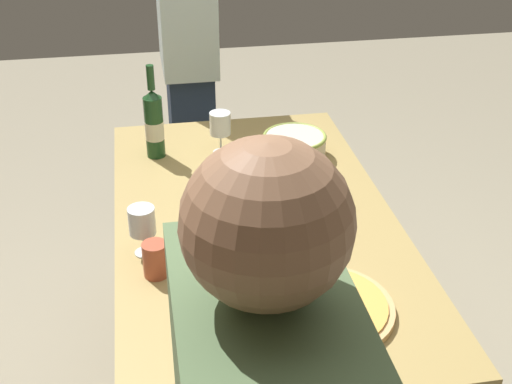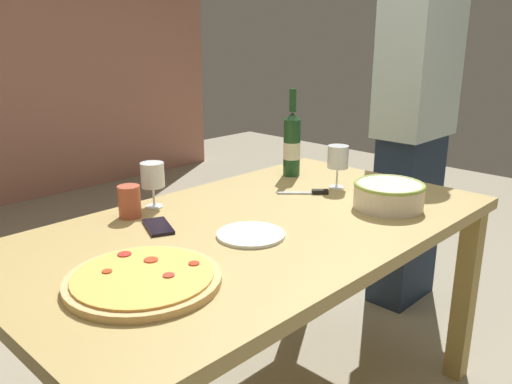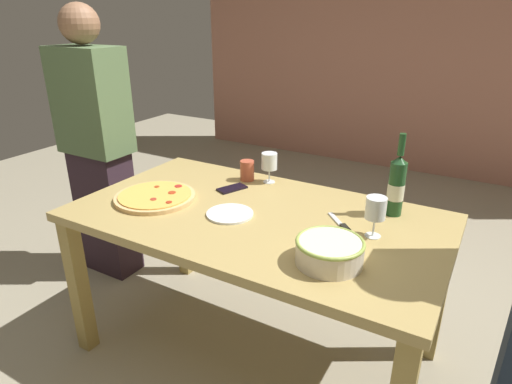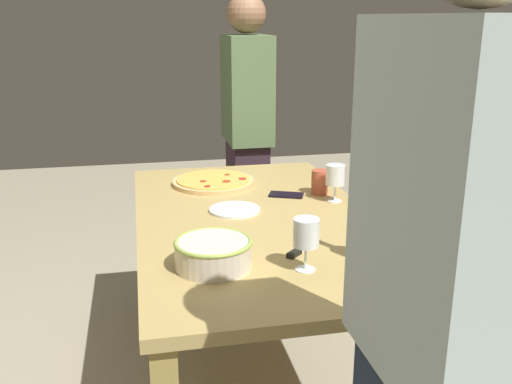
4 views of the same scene
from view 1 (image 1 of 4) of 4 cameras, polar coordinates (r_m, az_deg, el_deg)
dining_table at (r=2.32m, az=-0.00°, el=-4.17°), size 1.60×0.90×0.75m
pizza at (r=1.90m, az=5.53°, el=-9.31°), size 0.37×0.37×0.03m
serving_bowl at (r=2.65m, az=3.13°, el=3.86°), size 0.24×0.24×0.09m
wine_bottle at (r=2.64m, az=-8.25°, el=5.55°), size 0.07×0.07×0.36m
wine_glass_near_pizza at (r=2.08m, az=-9.21°, el=-2.40°), size 0.08×0.08×0.16m
wine_glass_by_bottle at (r=2.65m, az=-2.92°, el=5.49°), size 0.08×0.08×0.16m
cup_amber at (r=2.02m, az=-8.14°, el=-5.42°), size 0.07×0.07×0.10m
side_plate at (r=2.21m, az=2.13°, el=-3.19°), size 0.20×0.20×0.01m
cell_phone at (r=2.05m, az=-3.89°, el=-6.10°), size 0.12×0.16×0.01m
pizza_knife at (r=2.57m, az=-2.96°, el=1.96°), size 0.15×0.15×0.02m
person_host at (r=3.28m, az=-5.49°, el=10.54°), size 0.41×0.24×1.73m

